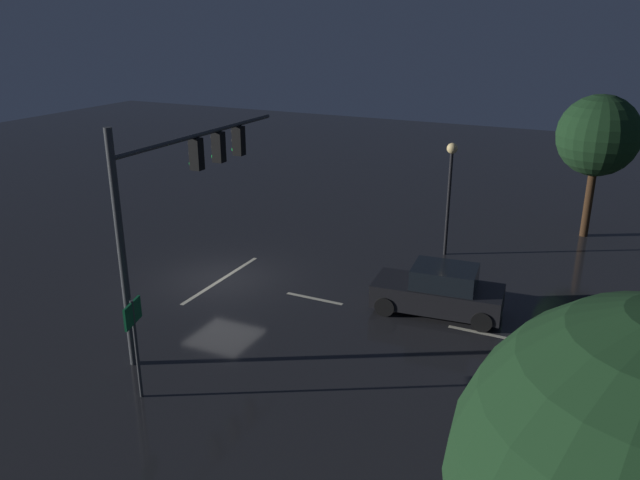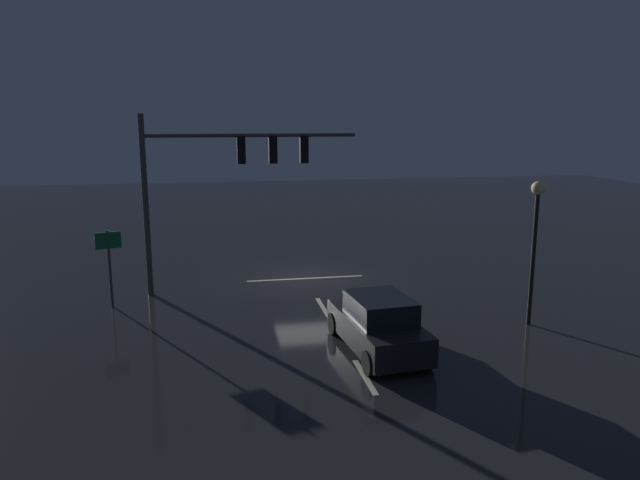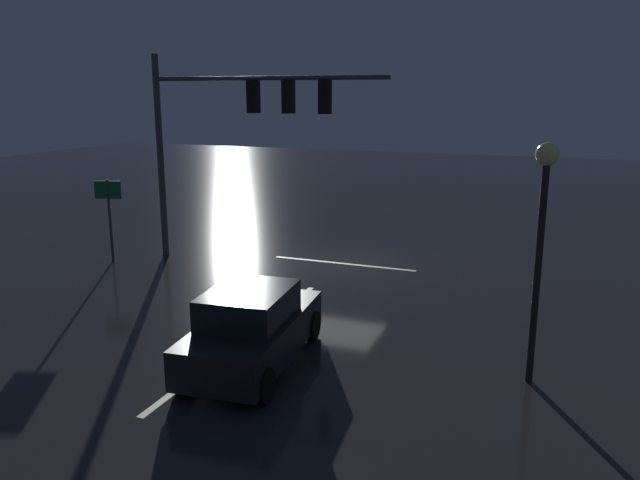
{
  "view_description": "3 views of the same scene",
  "coord_description": "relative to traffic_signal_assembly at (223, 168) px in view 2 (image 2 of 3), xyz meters",
  "views": [
    {
      "loc": [
        18.39,
        13.09,
        9.62
      ],
      "look_at": [
        -1.15,
        3.67,
        1.81
      ],
      "focal_mm": 35.29,
      "sensor_mm": 36.0,
      "label": 1
    },
    {
      "loc": [
        3.85,
        24.25,
        6.76
      ],
      "look_at": [
        -0.1,
        2.9,
        2.26
      ],
      "focal_mm": 33.38,
      "sensor_mm": 36.0,
      "label": 2
    },
    {
      "loc": [
        -6.7,
        19.42,
        5.69
      ],
      "look_at": [
        -0.49,
        3.45,
        1.62
      ],
      "focal_mm": 35.29,
      "sensor_mm": 36.0,
      "label": 3
    }
  ],
  "objects": [
    {
      "name": "car_approaching",
      "position": [
        -4.18,
        7.09,
        -4.06
      ],
      "size": [
        2.26,
        4.5,
        1.7
      ],
      "color": "black",
      "rests_on": "ground_plane"
    },
    {
      "name": "street_lamp_left_kerb",
      "position": [
        -9.74,
        5.83,
        -1.49
      ],
      "size": [
        0.44,
        0.44,
        4.77
      ],
      "color": "black",
      "rests_on": "ground_plane"
    },
    {
      "name": "traffic_signal_assembly",
      "position": [
        0.0,
        0.0,
        0.0
      ],
      "size": [
        8.18,
        0.47,
        6.9
      ],
      "color": "#383A3D",
      "rests_on": "ground_plane"
    },
    {
      "name": "route_sign",
      "position": [
        4.15,
        1.35,
        -2.82
      ],
      "size": [
        0.88,
        0.32,
        2.82
      ],
      "color": "#383A3D",
      "rests_on": "ground_plane"
    },
    {
      "name": "lane_dash_mid",
      "position": [
        -3.35,
        8.8,
        -4.85
      ],
      "size": [
        0.16,
        2.2,
        0.01
      ],
      "primitive_type": "cube",
      "rotation": [
        0.0,
        0.0,
        1.57
      ],
      "color": "beige",
      "rests_on": "ground_plane"
    },
    {
      "name": "stop_bar",
      "position": [
        -3.35,
        -1.18,
        -4.85
      ],
      "size": [
        5.0,
        0.16,
        0.01
      ],
      "primitive_type": "cube",
      "color": "beige",
      "rests_on": "ground_plane"
    },
    {
      "name": "lane_dash_far",
      "position": [
        -3.35,
        2.8,
        -4.85
      ],
      "size": [
        0.16,
        2.2,
        0.01
      ],
      "primitive_type": "cube",
      "rotation": [
        0.0,
        0.0,
        1.57
      ],
      "color": "beige",
      "rests_on": "ground_plane"
    },
    {
      "name": "ground_plane",
      "position": [
        -3.35,
        -1.2,
        -4.85
      ],
      "size": [
        80.0,
        80.0,
        0.0
      ],
      "primitive_type": "plane",
      "color": "#232326"
    }
  ]
}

